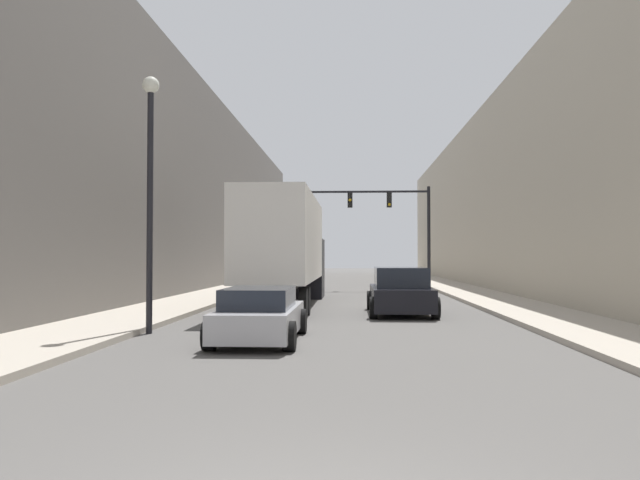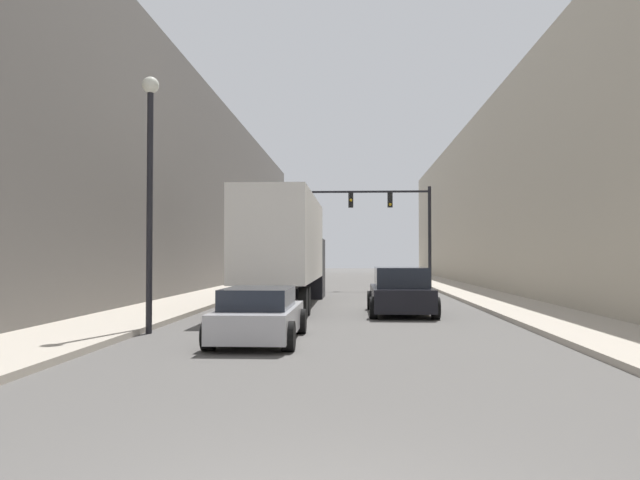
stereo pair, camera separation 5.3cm
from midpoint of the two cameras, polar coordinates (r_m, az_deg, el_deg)
name	(u,v)px [view 2 (the right image)]	position (r m, az deg, el deg)	size (l,w,h in m)	color
sidewalk_right	(468,292)	(35.06, 13.39, -4.61)	(2.97, 80.00, 0.15)	#B2A899
sidewalk_left	(230,291)	(35.19, -8.23, -4.62)	(2.97, 80.00, 0.15)	#B2A899
building_right	(550,192)	(36.24, 20.35, 4.14)	(6.00, 80.00, 11.01)	#BCB29E
building_left	(151,186)	(36.51, -15.14, 4.81)	(6.00, 80.00, 11.97)	#66605B
semi_truck	(287,248)	(25.08, -2.98, -0.69)	(2.46, 12.94, 4.24)	silver
sedan_car	(259,315)	(14.81, -5.46, -6.86)	(1.95, 4.33, 1.27)	#B7B7BC
suv_car	(400,292)	(21.82, 7.44, -4.73)	(2.22, 4.75, 1.62)	black
traffic_signal_gantry	(400,217)	(37.99, 7.39, 2.06)	(7.22, 0.35, 6.22)	black
street_lamp	(150,168)	(16.91, -15.20, 6.39)	(0.44, 0.44, 6.70)	black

